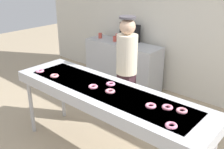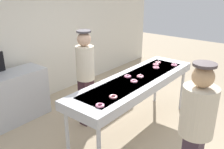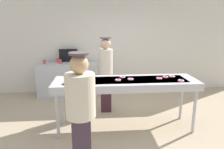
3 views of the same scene
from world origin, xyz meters
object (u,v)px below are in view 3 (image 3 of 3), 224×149
strawberry_donut_7 (165,77)px  paper_cup_1 (60,62)px  prep_counter (69,80)px  strawberry_donut_8 (159,78)px  strawberry_donut_6 (131,79)px  strawberry_donut_5 (122,77)px  paper_cup_0 (44,62)px  worker_baker (106,71)px  strawberry_donut_2 (83,82)px  paper_cup_2 (58,60)px  customer_waiting (81,108)px  strawberry_donut_3 (118,80)px  menu_display (68,55)px  strawberry_donut_0 (172,76)px  strawberry_donut_1 (66,83)px  fryer_conveyor (126,84)px  strawberry_donut_4 (181,81)px

strawberry_donut_7 → paper_cup_1: size_ratio=1.05×
prep_counter → strawberry_donut_8: bearing=-45.2°
strawberry_donut_6 → strawberry_donut_5: bearing=129.8°
paper_cup_0 → worker_baker: bearing=-34.9°
strawberry_donut_2 → paper_cup_2: 2.47m
worker_baker → customer_waiting: (-0.43, -2.14, 0.02)m
strawberry_donut_3 → menu_display: menu_display is taller
worker_baker → paper_cup_1: size_ratio=15.70×
strawberry_donut_2 → paper_cup_0: 2.42m
strawberry_donut_2 → customer_waiting: bearing=-88.3°
paper_cup_0 → strawberry_donut_7: bearing=-34.4°
strawberry_donut_8 → strawberry_donut_5: bearing=168.2°
worker_baker → strawberry_donut_7: bearing=145.9°
strawberry_donut_5 → prep_counter: bearing=124.8°
strawberry_donut_3 → strawberry_donut_6: (0.24, 0.04, 0.00)m
paper_cup_2 → menu_display: menu_display is taller
paper_cup_1 → menu_display: 0.34m
strawberry_donut_0 → paper_cup_2: bearing=141.5°
customer_waiting → paper_cup_0: (-1.19, 3.27, -0.01)m
strawberry_donut_6 → customer_waiting: 1.54m
customer_waiting → paper_cup_1: bearing=96.3°
worker_baker → prep_counter: (-1.00, 1.15, -0.51)m
strawberry_donut_1 → paper_cup_0: size_ratio=1.05×
fryer_conveyor → strawberry_donut_4: size_ratio=23.41×
worker_baker → menu_display: bearing=-54.4°
strawberry_donut_2 → strawberry_donut_4: bearing=-1.3°
strawberry_donut_3 → prep_counter: (-1.17, 2.05, -0.54)m
fryer_conveyor → menu_display: (-1.33, 2.21, 0.21)m
strawberry_donut_2 → strawberry_donut_5: (0.75, 0.30, 0.00)m
strawberry_donut_6 → strawberry_donut_0: bearing=9.2°
strawberry_donut_2 → paper_cup_0: size_ratio=1.05×
strawberry_donut_1 → worker_baker: bearing=53.1°
strawberry_donut_2 → strawberry_donut_8: same height
strawberry_donut_3 → strawberry_donut_6: 0.25m
paper_cup_1 → paper_cup_2: 0.23m
customer_waiting → paper_cup_1: (-0.76, 3.26, -0.01)m
strawberry_donut_1 → strawberry_donut_2: same height
strawberry_donut_2 → prep_counter: strawberry_donut_2 is taller
strawberry_donut_1 → fryer_conveyor: bearing=9.7°
customer_waiting → menu_display: 3.56m
strawberry_donut_8 → menu_display: size_ratio=0.22×
strawberry_donut_1 → strawberry_donut_4: size_ratio=1.00×
strawberry_donut_3 → strawberry_donut_5: same height
worker_baker → strawberry_donut_8: bearing=139.0°
strawberry_donut_4 → prep_counter: strawberry_donut_4 is taller
fryer_conveyor → strawberry_donut_0: (0.94, 0.11, 0.09)m
strawberry_donut_1 → customer_waiting: (0.34, -1.12, -0.01)m
strawberry_donut_6 → fryer_conveyor: bearing=163.1°
customer_waiting → paper_cup_1: customer_waiting is taller
strawberry_donut_0 → prep_counter: bearing=140.6°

